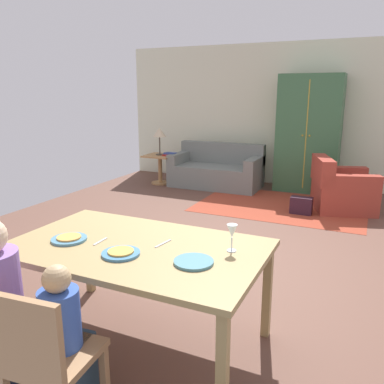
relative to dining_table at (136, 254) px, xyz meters
name	(u,v)px	position (x,y,z in m)	size (l,w,h in m)	color
ground_plane	(221,238)	(-0.21, 2.27, -0.70)	(6.58, 6.64, 0.02)	brown
back_wall	(284,115)	(-0.21, 5.64, 0.66)	(6.58, 0.10, 2.70)	beige
dining_table	(136,254)	(0.00, 0.00, 0.00)	(1.76, 1.06, 0.76)	#9C8451
plate_near_man	(69,239)	(-0.48, -0.12, 0.08)	(0.25, 0.25, 0.02)	teal
pizza_near_man	(69,237)	(-0.48, -0.12, 0.09)	(0.17, 0.17, 0.01)	gold
plate_near_child	(121,253)	(0.00, -0.18, 0.08)	(0.25, 0.25, 0.02)	teal
pizza_near_child	(121,251)	(0.00, -0.18, 0.09)	(0.17, 0.17, 0.01)	gold
plate_near_woman	(194,262)	(0.48, -0.10, 0.08)	(0.25, 0.25, 0.02)	teal
wine_glass	(232,232)	(0.63, 0.18, 0.20)	(0.07, 0.07, 0.19)	silver
fork	(100,241)	(-0.26, -0.05, 0.07)	(0.02, 0.15, 0.01)	silver
knife	(163,244)	(0.16, 0.10, 0.07)	(0.01, 0.17, 0.01)	silver
person_man	(4,312)	(-0.48, -0.72, -0.18)	(0.30, 0.41, 1.11)	#2C3755
dining_chair_child	(44,355)	(0.01, -0.89, -0.20)	(0.46, 0.46, 0.87)	#9D744D
person_child	(66,346)	(0.00, -0.72, -0.26)	(0.22, 0.30, 0.92)	#293F51
area_rug	(281,206)	(0.16, 4.01, -0.69)	(2.60, 1.80, 0.01)	#9A3A26
couch	(217,171)	(-1.29, 4.87, -0.39)	(1.71, 0.86, 0.82)	slate
armchair	(340,190)	(1.03, 4.19, -0.37)	(1.08, 1.07, 0.82)	#9C382B
armoire	(309,134)	(0.34, 5.25, 0.36)	(1.10, 0.59, 2.10)	#386541
side_table	(160,165)	(-2.40, 4.61, -0.32)	(0.56, 0.56, 0.58)	#AA7B4A
table_lamp	(159,133)	(-2.40, 4.61, 0.31)	(0.26, 0.26, 0.54)	#44392E
book_lower	(169,155)	(-2.18, 4.58, -0.10)	(0.22, 0.16, 0.03)	#A52521
book_upper	(170,153)	(-2.18, 4.63, -0.07)	(0.22, 0.16, 0.03)	#2D4189
handbag	(301,206)	(0.53, 3.71, -0.56)	(0.32, 0.16, 0.26)	#2E1725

